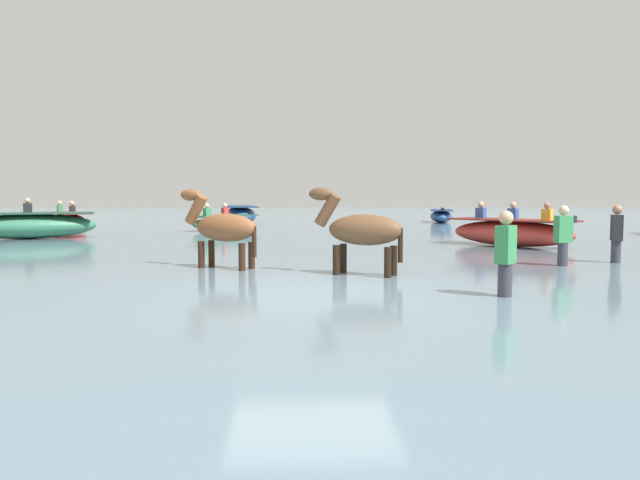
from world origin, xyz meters
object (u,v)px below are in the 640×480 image
at_px(person_onlooker_left, 563,243).
at_px(person_wading_close, 616,241).
at_px(horse_lead_bay, 361,232).
at_px(boat_far_offshore, 240,215).
at_px(person_onlooker_right, 505,264).
at_px(boat_distant_east, 68,220).
at_px(boat_near_port, 441,216).
at_px(horse_trailing_chestnut, 223,230).
at_px(boat_mid_outer, 512,232).
at_px(boat_mid_channel, 224,223).
at_px(boat_near_starboard, 28,226).

relative_size(person_onlooker_left, person_wading_close, 1.00).
bearing_deg(person_wading_close, horse_lead_bay, -163.19).
height_order(boat_far_offshore, person_onlooker_right, person_onlooker_right).
distance_m(horse_lead_bay, person_onlooker_right, 3.03).
height_order(boat_distant_east, person_onlooker_right, person_onlooker_right).
bearing_deg(boat_near_port, horse_trailing_chestnut, -115.16).
distance_m(boat_far_offshore, boat_mid_outer, 15.40).
xyz_separation_m(boat_mid_outer, boat_mid_channel, (-8.78, 7.67, -0.08)).
relative_size(horse_lead_bay, horse_trailing_chestnut, 1.01).
xyz_separation_m(horse_lead_bay, boat_distant_east, (-10.61, 15.27, -0.43)).
xyz_separation_m(horse_lead_bay, boat_mid_channel, (-3.95, 13.53, -0.46)).
distance_m(person_onlooker_right, person_wading_close, 5.59).
distance_m(boat_near_starboard, boat_mid_outer, 14.98).
distance_m(horse_lead_bay, person_wading_close, 5.83).
distance_m(boat_near_starboard, person_wading_close, 17.11).
bearing_deg(horse_lead_bay, horse_trailing_chestnut, 156.71).
bearing_deg(boat_mid_outer, person_wading_close, -79.88).
bearing_deg(horse_lead_bay, boat_distant_east, 124.81).
bearing_deg(horse_trailing_chestnut, person_onlooker_right, -38.93).
bearing_deg(boat_far_offshore, boat_near_starboard, -122.63).
bearing_deg(boat_mid_channel, boat_mid_outer, -41.13).
distance_m(horse_lead_bay, boat_near_port, 20.78).
bearing_deg(person_onlooker_left, horse_lead_bay, -164.06).
height_order(horse_lead_bay, person_onlooker_left, horse_lead_bay).
bearing_deg(person_onlooker_left, person_onlooker_right, -123.80).
distance_m(boat_near_port, person_wading_close, 18.15).
bearing_deg(person_onlooker_right, boat_far_offshore, 104.77).
bearing_deg(boat_near_starboard, boat_near_port, 33.46).
xyz_separation_m(horse_trailing_chestnut, boat_near_port, (8.79, 18.71, -0.44)).
bearing_deg(boat_mid_outer, horse_lead_bay, -129.48).
bearing_deg(boat_near_starboard, boat_mid_channel, 36.21).
distance_m(boat_near_starboard, person_onlooker_left, 16.14).
relative_size(horse_trailing_chestnut, boat_mid_outer, 0.55).
height_order(boat_mid_channel, person_onlooker_right, person_onlooker_right).
bearing_deg(horse_trailing_chestnut, person_wading_close, 4.00).
relative_size(horse_trailing_chestnut, boat_distant_east, 0.52).
bearing_deg(horse_lead_bay, boat_mid_channel, 106.27).
height_order(boat_mid_channel, boat_distant_east, boat_distant_east).
xyz_separation_m(boat_far_offshore, person_onlooker_right, (5.55, -21.06, 0.04)).
height_order(boat_mid_channel, person_wading_close, person_wading_close).
height_order(boat_far_offshore, person_onlooker_left, person_onlooker_left).
relative_size(boat_near_starboard, boat_mid_outer, 1.24).
bearing_deg(boat_mid_channel, boat_distant_east, 165.42).
bearing_deg(person_onlooker_left, boat_distant_east, 136.55).
bearing_deg(boat_distant_east, person_onlooker_left, -43.45).
relative_size(boat_near_starboard, person_onlooker_left, 2.70).
xyz_separation_m(boat_far_offshore, boat_mid_channel, (-0.19, -5.11, -0.12)).
height_order(horse_trailing_chestnut, boat_mid_outer, horse_trailing_chestnut).
xyz_separation_m(horse_trailing_chestnut, boat_near_starboard, (-7.16, 8.17, -0.33)).
bearing_deg(person_onlooker_left, horse_trailing_chestnut, -179.22).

